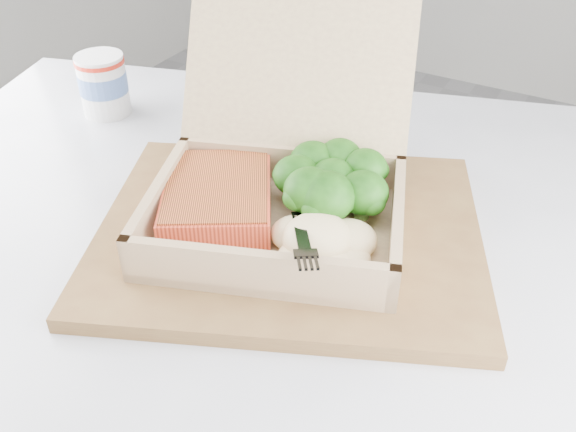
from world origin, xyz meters
The scene contains 9 objects.
cafe_table centered at (-0.40, -0.26, 0.56)m, with size 1.11×1.11×0.76m.
serving_tray centered at (-0.36, -0.18, 0.77)m, with size 0.38×0.31×0.02m, color brown.
takeout_container centered at (-0.39, -0.15, 0.83)m, with size 0.33×0.36×0.20m.
salmon_fillet centered at (-0.43, -0.20, 0.80)m, with size 0.11×0.14×0.03m, color #E24D2C.
broccoli_pile centered at (-0.34, -0.14, 0.81)m, with size 0.13×0.13×0.05m, color #297018, non-canonical shape.
mashed_potatoes centered at (-0.31, -0.22, 0.81)m, with size 0.11×0.09×0.04m, color beige.
plastic_fork centered at (-0.33, -0.22, 0.82)m, with size 0.09×0.13×0.03m.
paper_cup centered at (-0.72, -0.06, 0.80)m, with size 0.07×0.07×0.08m.
receipt centered at (-0.45, 0.01, 0.76)m, with size 0.08×0.16×0.00m, color white.
Camera 1 is at (-0.11, -0.63, 1.17)m, focal length 40.00 mm.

